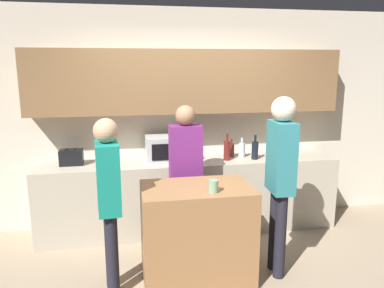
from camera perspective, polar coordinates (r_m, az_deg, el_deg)
The scene contains 14 objects.
back_wall at distance 4.68m, azimuth -0.91°, elevation 6.06°, with size 6.40×0.40×2.70m.
back_counter at distance 4.67m, azimuth -0.31°, elevation -7.74°, with size 3.60×0.62×0.89m.
kitchen_island at distance 3.64m, azimuth 0.73°, elevation -13.43°, with size 1.02×0.64×0.92m.
microwave at distance 4.49m, azimuth -3.72°, elevation -0.66°, with size 0.52×0.39×0.30m.
toaster at distance 4.52m, azimuth -17.91°, elevation -1.92°, with size 0.26×0.16×0.18m.
potted_plant at distance 4.88m, azimuth 13.90°, elevation 0.61°, with size 0.14×0.14×0.39m.
bottle_0 at distance 4.52m, azimuth 5.35°, elevation -0.92°, with size 0.08×0.08×0.33m.
bottle_1 at distance 4.71m, azimuth 5.99°, elevation -0.91°, with size 0.08×0.08×0.22m.
bottle_2 at distance 4.69m, azimuth 7.59°, elevation -0.88°, with size 0.08×0.08×0.25m.
bottle_3 at distance 4.62m, azimuth 9.57°, elevation -0.90°, with size 0.08×0.08×0.30m.
cup_0 at distance 3.31m, azimuth 3.28°, elevation -6.43°, with size 0.09×0.09×0.11m.
person_left at distance 3.33m, azimuth -12.57°, elevation -7.27°, with size 0.22×0.36×1.59m.
person_center at distance 3.61m, azimuth 13.34°, elevation -4.01°, with size 0.23×0.35×1.74m.
person_right at distance 4.00m, azimuth -0.97°, elevation -3.48°, with size 0.34×0.21×1.61m.
Camera 1 is at (-0.77, -2.93, 2.03)m, focal length 35.00 mm.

